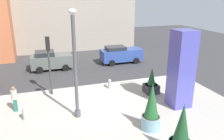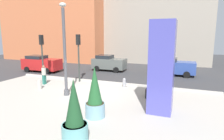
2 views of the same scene
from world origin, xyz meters
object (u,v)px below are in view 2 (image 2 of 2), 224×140
Objects in this scene: car_far_lane at (109,63)px; car_curb_east at (41,63)px; potted_plant_curbside at (95,96)px; potted_plant_by_pillar at (74,115)px; lamp_post at (65,52)px; car_curb_west at (173,66)px; concrete_bollard at (39,84)px; potted_plant_near_right at (154,87)px; traffic_light_corner at (42,49)px; art_pillar_blue at (162,68)px; fire_hydrant at (124,83)px; pedestrian_crossing at (44,74)px; traffic_light_far_side at (79,50)px.

car_curb_east is at bearing -154.18° from car_far_lane.
potted_plant_by_pillar is at bearing -83.81° from potted_plant_curbside.
lamp_post is 11.80m from car_curb_west.
car_curb_west is (6.35, 9.73, -2.10)m from lamp_post.
car_far_lane reaches higher than concrete_bollard.
traffic_light_corner is at bearing 170.40° from potted_plant_near_right.
lamp_post is at bearing -39.55° from car_curb_east.
car_far_lane is (-6.54, 8.01, 0.18)m from potted_plant_near_right.
car_curb_west is (9.24, 9.15, 0.55)m from concrete_bollard.
fire_hydrant is (-3.36, 4.11, -2.09)m from art_pillar_blue.
lamp_post is 2.36× the size of potted_plant_curbside.
potted_plant_near_right is at bearing -0.93° from pedestrian_crossing.
traffic_light_far_side is (-7.68, 4.39, 0.38)m from art_pillar_blue.
car_curb_west is (7.55, 5.97, -1.92)m from traffic_light_far_side.
potted_plant_near_right reaches higher than concrete_bollard.
car_curb_east is (-6.93, -3.35, 0.02)m from car_far_lane.
potted_plant_curbside is at bearing -53.33° from traffic_light_far_side.
pedestrian_crossing is (4.21, -4.51, -0.03)m from car_curb_east.
potted_plant_curbside is 0.63× the size of traffic_light_far_side.
potted_plant_by_pillar is 9.88m from pedestrian_crossing.
car_curb_east is at bearing 129.75° from concrete_bollard.
car_curb_east is at bearing 158.05° from traffic_light_far_side.
potted_plant_by_pillar is 15.26m from car_far_lane.
potted_plant_by_pillar is 16.03m from car_curb_east.
car_far_lane is at bearing 25.82° from car_curb_east.
traffic_light_corner is at bearing 179.50° from fire_hydrant.
traffic_light_far_side reaches higher than traffic_light_corner.
potted_plant_by_pillar is at bearing -43.78° from traffic_light_corner.
car_far_lane is at bearing 86.11° from traffic_light_far_side.
car_curb_east reaches higher than car_far_lane.
traffic_light_far_side is 3.55m from pedestrian_crossing.
concrete_bollard is (-9.37, 1.21, -2.08)m from art_pillar_blue.
car_far_lane is at bearing 125.03° from art_pillar_blue.
car_curb_east is at bearing 160.92° from potted_plant_near_right.
lamp_post reaches higher than fire_hydrant.
car_far_lane is 0.88× the size of car_curb_west.
car_curb_west reaches higher than fire_hydrant.
traffic_light_corner is (-8.13, 0.07, 2.46)m from fire_hydrant.
art_pillar_blue is 12.24m from traffic_light_corner.
car_curb_east reaches higher than fire_hydrant.
car_curb_east is 6.17m from pedestrian_crossing.
car_curb_west is (2.87, 12.26, -0.23)m from potted_plant_curbside.
concrete_bollard is at bearing -54.41° from traffic_light_corner.
lamp_post reaches higher than potted_plant_by_pillar.
car_curb_east reaches higher than concrete_bollard.
potted_plant_curbside is 3.51× the size of fire_hydrant.
car_curb_east is at bearing 141.49° from potted_plant_curbside.
traffic_light_corner is 2.96m from pedestrian_crossing.
pedestrian_crossing is at bearing -141.48° from car_curb_west.
traffic_light_corner reaches higher than car_curb_west.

